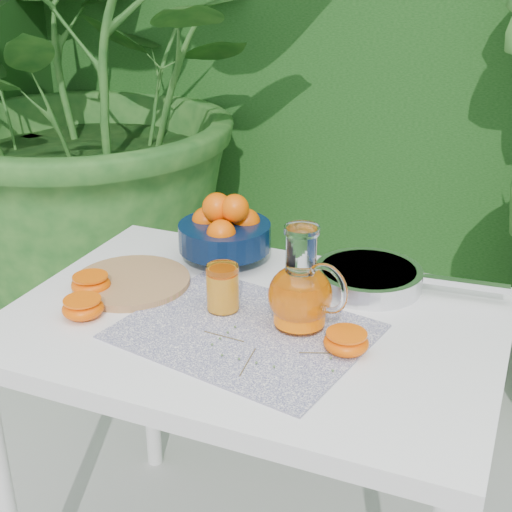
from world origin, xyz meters
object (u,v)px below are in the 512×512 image
at_px(cutting_board, 131,282).
at_px(fruit_bowl, 225,230).
at_px(juice_pitcher, 301,293).
at_px(saute_pan, 370,277).
at_px(white_table, 252,352).

relative_size(cutting_board, fruit_bowl, 0.96).
distance_m(juice_pitcher, saute_pan, 0.25).
distance_m(cutting_board, fruit_bowl, 0.25).
xyz_separation_m(cutting_board, saute_pan, (0.49, 0.20, 0.02)).
height_order(white_table, fruit_bowl, fruit_bowl).
distance_m(white_table, saute_pan, 0.32).
height_order(cutting_board, juice_pitcher, juice_pitcher).
bearing_deg(cutting_board, white_table, -5.98).
distance_m(white_table, juice_pitcher, 0.19).
distance_m(white_table, cutting_board, 0.32).
xyz_separation_m(juice_pitcher, saute_pan, (0.08, 0.23, -0.05)).
relative_size(white_table, juice_pitcher, 4.74).
distance_m(cutting_board, juice_pitcher, 0.42).
bearing_deg(white_table, juice_pitcher, 0.90).
distance_m(fruit_bowl, saute_pan, 0.36).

